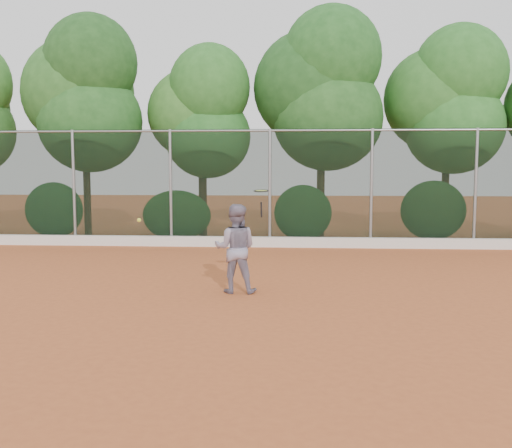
{
  "coord_description": "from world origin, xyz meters",
  "views": [
    {
      "loc": [
        0.76,
        -10.01,
        2.32
      ],
      "look_at": [
        0.0,
        1.0,
        1.25
      ],
      "focal_mm": 40.0,
      "sensor_mm": 36.0,
      "label": 1
    }
  ],
  "objects": [
    {
      "name": "ground",
      "position": [
        0.0,
        0.0,
        0.0
      ],
      "size": [
        80.0,
        80.0,
        0.0
      ],
      "primitive_type": "plane",
      "color": "#B15529",
      "rests_on": "ground"
    },
    {
      "name": "foliage_backdrop",
      "position": [
        -0.55,
        8.98,
        4.4
      ],
      "size": [
        23.7,
        3.63,
        7.55
      ],
      "color": "#3E2717",
      "rests_on": "ground"
    },
    {
      "name": "chainlink_fence",
      "position": [
        -0.0,
        7.0,
        1.86
      ],
      "size": [
        24.09,
        0.09,
        3.5
      ],
      "color": "black",
      "rests_on": "ground"
    },
    {
      "name": "tennis_player",
      "position": [
        -0.35,
        0.51,
        0.83
      ],
      "size": [
        0.83,
        0.65,
        1.67
      ],
      "primitive_type": "imported",
      "rotation": [
        0.0,
        0.0,
        3.11
      ],
      "color": "gray",
      "rests_on": "ground"
    },
    {
      "name": "tennis_racket",
      "position": [
        0.14,
        0.42,
        1.88
      ],
      "size": [
        0.34,
        0.34,
        0.51
      ],
      "color": "black",
      "rests_on": "ground"
    },
    {
      "name": "tennis_ball_in_flight",
      "position": [
        -2.07,
        0.13,
        1.39
      ],
      "size": [
        0.07,
        0.07,
        0.07
      ],
      "color": "yellow",
      "rests_on": "ground"
    },
    {
      "name": "concrete_curb",
      "position": [
        0.0,
        6.82,
        0.15
      ],
      "size": [
        24.0,
        0.2,
        0.3
      ],
      "primitive_type": "cube",
      "color": "silver",
      "rests_on": "ground"
    }
  ]
}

